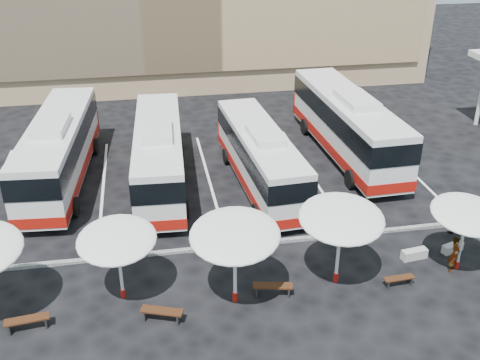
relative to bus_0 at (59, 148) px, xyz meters
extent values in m
plane|color=black|center=(8.25, -8.99, -2.04)|extent=(120.00, 120.00, 0.00)
cube|color=black|center=(8.25, -8.49, -1.97)|extent=(34.00, 0.25, 0.15)
cube|color=white|center=(2.25, -0.99, -2.04)|extent=(0.15, 12.00, 0.01)
cube|color=white|center=(8.25, -0.99, -2.04)|extent=(0.15, 12.00, 0.01)
cube|color=white|center=(14.25, -0.99, -2.04)|extent=(0.15, 12.00, 0.01)
cube|color=white|center=(20.25, -0.99, -2.04)|extent=(0.15, 12.00, 0.01)
cube|color=silver|center=(0.00, -0.01, -0.02)|extent=(3.55, 12.63, 3.12)
cube|color=black|center=(0.00, -0.01, 0.61)|extent=(3.61, 12.70, 1.14)
cube|color=#9F120B|center=(0.00, -0.01, -1.16)|extent=(3.61, 12.70, 0.57)
cube|color=#9F120B|center=(0.48, 6.20, -0.80)|extent=(2.67, 0.41, 1.45)
cube|color=silver|center=(-0.08, -1.05, 1.75)|extent=(1.90, 3.24, 0.42)
cylinder|color=black|center=(-1.02, 3.71, -1.52)|extent=(0.44, 1.06, 1.04)
cylinder|color=black|center=(1.57, 3.51, -1.52)|extent=(0.44, 1.06, 1.04)
cylinder|color=black|center=(-1.62, -4.06, -1.52)|extent=(0.44, 1.06, 1.04)
cylinder|color=black|center=(0.97, -4.26, -1.52)|extent=(0.44, 1.06, 1.04)
cube|color=silver|center=(5.49, -1.43, -0.11)|extent=(3.06, 11.99, 2.97)
cube|color=black|center=(5.49, -1.43, 0.48)|extent=(3.12, 12.05, 1.09)
cube|color=#9F120B|center=(5.49, -1.43, -1.20)|extent=(3.12, 12.05, 0.54)
cube|color=#9F120B|center=(5.79, 4.50, -0.86)|extent=(2.54, 0.32, 1.39)
cube|color=silver|center=(5.45, -2.42, 1.57)|extent=(1.73, 3.04, 0.40)
cylinder|color=black|center=(4.43, 2.09, -1.55)|extent=(0.39, 1.01, 0.99)
cylinder|color=black|center=(6.90, 1.97, -1.55)|extent=(0.39, 1.01, 0.99)
cylinder|color=black|center=(4.06, -5.32, -1.55)|extent=(0.39, 1.01, 0.99)
cylinder|color=black|center=(6.54, -5.45, -1.55)|extent=(0.39, 1.01, 0.99)
cube|color=silver|center=(10.98, -2.56, -0.21)|extent=(3.05, 11.42, 2.82)
cube|color=black|center=(10.98, -2.56, 0.36)|extent=(3.11, 11.48, 1.04)
cube|color=#9F120B|center=(10.98, -2.56, -1.24)|extent=(3.11, 11.48, 0.52)
cube|color=#9F120B|center=(10.63, 3.07, -0.91)|extent=(2.42, 0.34, 1.32)
cube|color=silver|center=(11.04, -3.50, 1.39)|extent=(1.68, 2.91, 0.38)
cylinder|color=black|center=(9.60, 0.65, -1.57)|extent=(0.39, 0.96, 0.94)
cylinder|color=black|center=(11.95, 0.80, -1.57)|extent=(0.39, 0.96, 0.94)
cylinder|color=black|center=(10.04, -6.39, -1.57)|extent=(0.39, 0.96, 0.94)
cylinder|color=black|center=(12.39, -6.24, -1.57)|extent=(0.39, 0.96, 0.94)
cube|color=silver|center=(17.16, 0.64, 0.08)|extent=(3.18, 13.18, 3.27)
cube|color=black|center=(17.16, 0.64, 0.74)|extent=(3.24, 13.24, 1.20)
cube|color=#9F120B|center=(17.16, 0.64, -1.12)|extent=(3.24, 13.24, 0.60)
cube|color=#9F120B|center=(16.93, 7.18, -0.73)|extent=(2.80, 0.31, 1.53)
cube|color=silver|center=(17.20, -0.45, 1.94)|extent=(1.86, 3.33, 0.44)
cylinder|color=black|center=(15.66, 4.41, -1.50)|extent=(0.42, 1.10, 1.09)
cylinder|color=black|center=(18.39, 4.50, -1.50)|extent=(0.42, 1.10, 1.09)
cylinder|color=black|center=(15.95, -3.77, -1.50)|extent=(0.42, 1.10, 1.09)
cylinder|color=black|center=(18.67, -3.67, -1.50)|extent=(0.42, 1.10, 1.09)
cylinder|color=silver|center=(3.45, -11.31, -0.67)|extent=(0.14, 0.14, 2.75)
cylinder|color=#9F120B|center=(3.45, -11.31, -1.86)|extent=(0.22, 0.22, 0.37)
ellipsoid|color=silver|center=(3.45, -11.31, 0.75)|extent=(3.39, 3.42, 0.94)
cylinder|color=silver|center=(7.92, -12.33, -0.49)|extent=(0.18, 0.18, 3.10)
cylinder|color=#9F120B|center=(7.92, -12.33, -1.84)|extent=(0.28, 0.28, 0.41)
ellipsoid|color=silver|center=(7.92, -12.33, 1.11)|extent=(4.40, 4.44, 1.06)
cylinder|color=silver|center=(12.35, -11.82, -0.51)|extent=(0.17, 0.17, 3.07)
cylinder|color=#9F120B|center=(12.35, -11.82, -1.84)|extent=(0.26, 0.26, 0.41)
ellipsoid|color=silver|center=(12.35, -11.82, 1.08)|extent=(4.02, 4.06, 1.05)
cylinder|color=silver|center=(17.90, -11.87, -0.68)|extent=(0.13, 0.13, 2.72)
cylinder|color=#9F120B|center=(17.90, -11.87, -1.86)|extent=(0.21, 0.21, 0.36)
ellipsoid|color=silver|center=(17.90, -11.87, 0.72)|extent=(3.23, 3.26, 0.93)
cube|color=black|center=(-0.08, -12.62, -1.57)|extent=(1.68, 0.63, 0.07)
cube|color=black|center=(-0.73, -12.69, -1.83)|extent=(0.11, 0.42, 0.44)
cube|color=black|center=(0.57, -12.54, -1.83)|extent=(0.11, 0.42, 0.44)
cube|color=black|center=(4.94, -13.02, -1.57)|extent=(1.70, 0.98, 0.07)
cube|color=black|center=(4.33, -12.79, -1.82)|extent=(0.21, 0.41, 0.44)
cube|color=black|center=(5.56, -13.25, -1.82)|extent=(0.21, 0.41, 0.44)
cube|color=black|center=(9.49, -12.25, -1.57)|extent=(1.69, 0.75, 0.07)
cube|color=black|center=(8.85, -12.12, -1.83)|extent=(0.15, 0.42, 0.44)
cube|color=black|center=(10.13, -12.38, -1.83)|extent=(0.15, 0.42, 0.44)
cube|color=black|center=(14.85, -12.56, -1.66)|extent=(1.34, 0.43, 0.05)
cube|color=black|center=(14.32, -12.59, -1.87)|extent=(0.07, 0.34, 0.35)
cube|color=black|center=(15.38, -12.53, -1.87)|extent=(0.07, 0.34, 0.35)
cube|color=#999993|center=(16.38, -10.83, -1.82)|extent=(1.23, 0.55, 0.45)
cube|color=#999993|center=(18.37, -10.62, -1.84)|extent=(1.13, 0.68, 0.40)
imported|color=black|center=(17.62, -11.97, -1.21)|extent=(0.71, 0.72, 1.67)
imported|color=black|center=(19.21, -9.16, -1.22)|extent=(0.96, 0.86, 1.64)
camera|label=1|loc=(4.93, -30.17, 12.62)|focal=42.00mm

